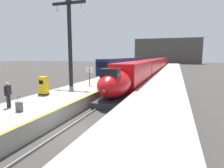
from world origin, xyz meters
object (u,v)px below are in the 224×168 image
at_px(passenger_near_edge, 8,93).
at_px(departure_info_board, 89,73).
at_px(rolling_suitcase, 19,107).
at_px(station_column_mid, 70,36).
at_px(passenger_mid_platform, 121,71).
at_px(highspeed_train_main, 155,65).
at_px(ticket_machine_yellow, 43,86).
at_px(regional_train_adjacent, 126,64).

bearing_deg(passenger_near_edge, departure_info_board, 83.93).
bearing_deg(rolling_suitcase, departure_info_board, 91.92).
height_order(station_column_mid, departure_info_board, station_column_mid).
bearing_deg(rolling_suitcase, passenger_mid_platform, 88.39).
relative_size(station_column_mid, passenger_near_edge, 5.49).
height_order(highspeed_train_main, rolling_suitcase, highspeed_train_main).
height_order(passenger_near_edge, ticket_machine_yellow, passenger_near_edge).
relative_size(passenger_near_edge, rolling_suitcase, 1.72).
xyz_separation_m(passenger_near_edge, passenger_mid_platform, (2.03, 19.96, 0.00)).
relative_size(station_column_mid, rolling_suitcase, 9.45).
distance_m(highspeed_train_main, station_column_mid, 32.49).
xyz_separation_m(passenger_mid_platform, rolling_suitcase, (-0.58, -20.55, -0.69)).
bearing_deg(passenger_mid_platform, regional_train_adjacent, 102.46).
distance_m(station_column_mid, passenger_near_edge, 10.50).
bearing_deg(ticket_machine_yellow, station_column_mid, 93.82).
height_order(regional_train_adjacent, departure_info_board, regional_train_adjacent).
relative_size(station_column_mid, ticket_machine_yellow, 5.80).
distance_m(passenger_mid_platform, ticket_machine_yellow, 16.00).
xyz_separation_m(passenger_near_edge, rolling_suitcase, (1.46, -0.59, -0.69)).
distance_m(highspeed_train_main, rolling_suitcase, 41.76).
height_order(regional_train_adjacent, station_column_mid, station_column_mid).
height_order(regional_train_adjacent, passenger_mid_platform, regional_train_adjacent).
bearing_deg(station_column_mid, regional_train_adjacent, 93.76).
bearing_deg(passenger_near_edge, station_column_mid, 95.03).
bearing_deg(station_column_mid, rolling_suitcase, -77.13).
relative_size(station_column_mid, passenger_mid_platform, 5.49).
distance_m(station_column_mid, passenger_mid_platform, 11.86).
distance_m(station_column_mid, ticket_machine_yellow, 7.15).
bearing_deg(passenger_mid_platform, ticket_machine_yellow, -99.03).
xyz_separation_m(regional_train_adjacent, passenger_near_edge, (3.03, -42.87, -0.09)).
height_order(highspeed_train_main, departure_info_board, highspeed_train_main).
bearing_deg(departure_info_board, regional_train_adjacent, 97.20).
distance_m(highspeed_train_main, departure_info_board, 31.02).
relative_size(highspeed_train_main, passenger_near_edge, 44.18).
bearing_deg(highspeed_train_main, ticket_machine_yellow, -98.56).
relative_size(highspeed_train_main, ticket_machine_yellow, 46.67).
height_order(passenger_near_edge, passenger_mid_platform, same).
relative_size(regional_train_adjacent, passenger_near_edge, 21.66).
distance_m(passenger_near_edge, ticket_machine_yellow, 4.20).
distance_m(regional_train_adjacent, station_column_mid, 33.84).
relative_size(passenger_mid_platform, departure_info_board, 0.80).
bearing_deg(passenger_near_edge, rolling_suitcase, -21.96).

